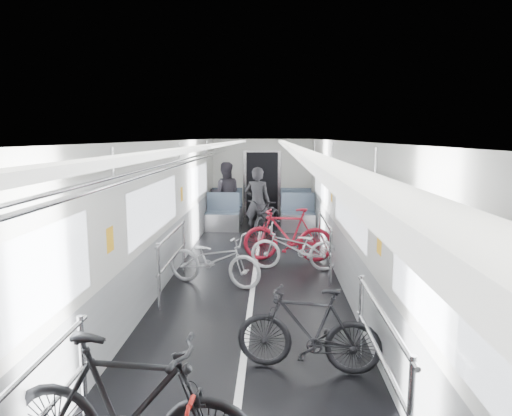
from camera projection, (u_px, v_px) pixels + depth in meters
The scene contains 9 objects.
car_shell at pixel (256, 207), 8.73m from camera, with size 3.02×14.01×2.41m.
bike_left_mid at pixel (130, 411), 3.21m from camera, with size 0.53×1.86×1.12m, color black.
bike_left_far at pixel (214, 259), 7.61m from camera, with size 0.59×1.69×0.89m, color #B8B8BD.
bike_right_near at pixel (308, 329), 4.81m from camera, with size 0.43×1.53×0.92m, color black.
bike_right_mid at pixel (295, 247), 8.48m from camera, with size 0.57×1.64×0.86m, color silver.
bike_right_far at pixel (288, 235), 9.06m from camera, with size 0.51×1.79×1.08m, color #A51426.
bike_aisle at pixel (268, 218), 11.09m from camera, with size 0.66×1.90×1.00m, color black.
person_standing at pixel (257, 203), 11.14m from camera, with size 0.64×0.42×1.75m, color black.
person_seated at pixel (225, 194), 12.77m from camera, with size 0.86×0.67×1.77m, color #36313A.
Camera 1 is at (0.31, -6.84, 2.47)m, focal length 32.00 mm.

